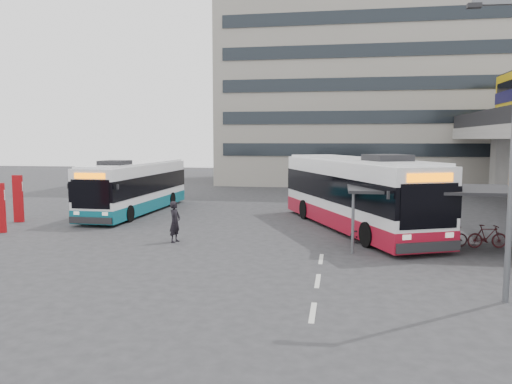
% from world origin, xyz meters
% --- Properties ---
extents(ground, '(120.00, 120.00, 0.00)m').
position_xyz_m(ground, '(0.00, 0.00, 0.00)').
color(ground, '#28282B').
rests_on(ground, ground).
extents(bike_shelter, '(10.00, 4.00, 2.54)m').
position_xyz_m(bike_shelter, '(8.47, 3.00, 1.44)').
color(bike_shelter, '#595B60').
rests_on(bike_shelter, ground).
extents(office_block, '(30.00, 15.00, 25.00)m').
position_xyz_m(office_block, '(6.00, 36.00, 12.50)').
color(office_block, gray).
rests_on(office_block, ground).
extents(road_markings, '(0.15, 7.60, 0.01)m').
position_xyz_m(road_markings, '(2.50, -3.00, 0.01)').
color(road_markings, beige).
rests_on(road_markings, ground).
extents(bus_main, '(7.85, 13.18, 3.89)m').
position_xyz_m(bus_main, '(3.90, 6.79, 1.81)').
color(bus_main, white).
rests_on(bus_main, ground).
extents(bus_teal, '(2.65, 11.44, 3.37)m').
position_xyz_m(bus_teal, '(-9.38, 10.54, 1.56)').
color(bus_teal, white).
rests_on(bus_teal, ground).
extents(pedestrian, '(0.55, 0.74, 1.83)m').
position_xyz_m(pedestrian, '(-4.02, 2.14, 0.92)').
color(pedestrian, black).
rests_on(pedestrian, ground).
extents(lamp_post, '(1.46, 0.24, 8.28)m').
position_xyz_m(lamp_post, '(7.68, -4.25, 4.72)').
color(lamp_post, '#595B60').
rests_on(lamp_post, ground).
extents(sign_totem_mid, '(0.53, 0.24, 2.44)m').
position_xyz_m(sign_totem_mid, '(-13.18, 2.91, 1.26)').
color(sign_totem_mid, '#98090E').
rests_on(sign_totem_mid, ground).
extents(sign_totem_north, '(0.56, 0.25, 2.60)m').
position_xyz_m(sign_totem_north, '(-14.31, 5.94, 1.34)').
color(sign_totem_north, '#98090E').
rests_on(sign_totem_north, ground).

